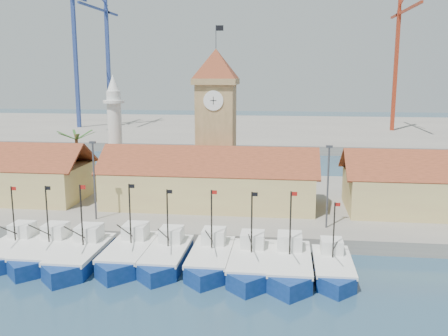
# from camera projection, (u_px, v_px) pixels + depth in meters

# --- Properties ---
(ground) EXTENTS (400.00, 400.00, 0.00)m
(ground) POSITION_uv_depth(u_px,v_px,m) (176.00, 279.00, 44.41)
(ground) COLOR navy
(ground) RESTS_ON ground
(quay) EXTENTS (140.00, 32.00, 1.50)m
(quay) POSITION_uv_depth(u_px,v_px,m) (214.00, 202.00, 67.66)
(quay) COLOR gray
(quay) RESTS_ON ground
(terminal) EXTENTS (240.00, 80.00, 2.00)m
(terminal) POSITION_uv_depth(u_px,v_px,m) (255.00, 130.00, 151.45)
(terminal) COLOR gray
(terminal) RESTS_ON ground
(boat_0) EXTENTS (3.63, 9.94, 7.52)m
(boat_0) POSITION_uv_depth(u_px,v_px,m) (11.00, 251.00, 48.97)
(boat_0) COLOR navy
(boat_0) RESTS_ON ground
(boat_1) EXTENTS (3.73, 10.21, 7.72)m
(boat_1) POSITION_uv_depth(u_px,v_px,m) (45.00, 253.00, 48.36)
(boat_1) COLOR navy
(boat_1) RESTS_ON ground
(boat_2) EXTENTS (3.90, 10.69, 8.09)m
(boat_2) POSITION_uv_depth(u_px,v_px,m) (79.00, 257.00, 47.26)
(boat_2) COLOR navy
(boat_2) RESTS_ON ground
(boat_3) EXTENTS (3.88, 10.64, 8.05)m
(boat_3) POSITION_uv_depth(u_px,v_px,m) (128.00, 255.00, 47.83)
(boat_3) COLOR navy
(boat_3) RESTS_ON ground
(boat_4) EXTENTS (3.68, 10.09, 7.64)m
(boat_4) POSITION_uv_depth(u_px,v_px,m) (166.00, 258.00, 47.23)
(boat_4) COLOR navy
(boat_4) RESTS_ON ground
(boat_5) EXTENTS (3.73, 10.23, 7.74)m
(boat_5) POSITION_uv_depth(u_px,v_px,m) (210.00, 260.00, 46.63)
(boat_5) COLOR navy
(boat_5) RESTS_ON ground
(boat_6) EXTENTS (3.79, 10.37, 7.85)m
(boat_6) POSITION_uv_depth(u_px,v_px,m) (251.00, 265.00, 45.43)
(boat_6) COLOR navy
(boat_6) RESTS_ON ground
(boat_7) EXTENTS (3.89, 10.65, 8.06)m
(boat_7) POSITION_uv_depth(u_px,v_px,m) (289.00, 267.00, 44.79)
(boat_7) COLOR navy
(boat_7) RESTS_ON ground
(boat_8) EXTENTS (3.41, 9.34, 7.07)m
(boat_8) POSITION_uv_depth(u_px,v_px,m) (333.00, 269.00, 44.64)
(boat_8) COLOR navy
(boat_8) RESTS_ON ground
(hall_center) EXTENTS (27.04, 10.13, 7.61)m
(hall_center) POSITION_uv_depth(u_px,v_px,m) (210.00, 186.00, 63.16)
(hall_center) COLOR #CFBF71
(hall_center) RESTS_ON quay
(clock_tower) EXTENTS (5.80, 5.80, 22.70)m
(clock_tower) POSITION_uv_depth(u_px,v_px,m) (216.00, 118.00, 67.51)
(clock_tower) COLOR tan
(clock_tower) RESTS_ON quay
(minaret) EXTENTS (3.00, 3.00, 16.30)m
(minaret) POSITION_uv_depth(u_px,v_px,m) (115.00, 132.00, 71.69)
(minaret) COLOR silver
(minaret) RESTS_ON quay
(palm_tree) EXTENTS (5.60, 5.03, 8.39)m
(palm_tree) POSITION_uv_depth(u_px,v_px,m) (77.00, 157.00, 71.00)
(palm_tree) COLOR brown
(palm_tree) RESTS_ON quay
(lamp_posts) EXTENTS (80.70, 0.25, 9.03)m
(lamp_posts) POSITION_uv_depth(u_px,v_px,m) (203.00, 180.00, 54.83)
(lamp_posts) COLOR #3F3F44
(lamp_posts) RESTS_ON quay
(crane_blue_far) EXTENTS (1.00, 34.10, 45.76)m
(crane_blue_far) POSITION_uv_depth(u_px,v_px,m) (72.00, 39.00, 143.52)
(crane_blue_far) COLOR navy
(crane_blue_far) RESTS_ON terminal
(crane_blue_near) EXTENTS (1.00, 30.19, 42.01)m
(crane_blue_near) POSITION_uv_depth(u_px,v_px,m) (106.00, 49.00, 149.33)
(crane_blue_near) COLOR navy
(crane_blue_near) RESTS_ON terminal
(crane_red_right) EXTENTS (1.00, 33.66, 39.86)m
(crane_red_right) POSITION_uv_depth(u_px,v_px,m) (398.00, 50.00, 135.88)
(crane_red_right) COLOR #9C2F18
(crane_red_right) RESTS_ON terminal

